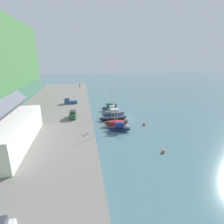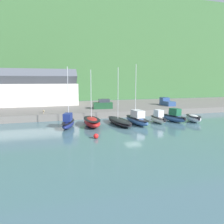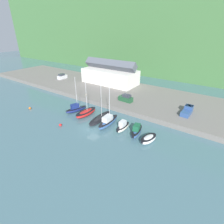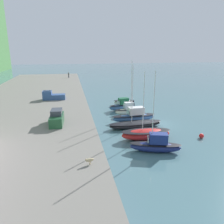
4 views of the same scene
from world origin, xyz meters
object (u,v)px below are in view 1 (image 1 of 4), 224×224
at_px(person_on_quay, 80,85).
at_px(mooring_buoy_1, 163,151).
at_px(moored_boat_4, 111,110).
at_px(moored_boat_2, 113,118).
at_px(moored_boat_6, 111,106).
at_px(moored_boat_1, 116,123).
at_px(pickup_truck_0, 70,101).
at_px(moored_boat_0, 119,128).
at_px(parked_car_0, 73,115).
at_px(moored_boat_3, 114,114).
at_px(mooring_buoy_0, 144,124).
at_px(moored_boat_5, 109,108).
at_px(dog_on_quay, 87,133).

xyz_separation_m(person_on_quay, mooring_buoy_1, (-75.85, -16.62, -2.04)).
xyz_separation_m(moored_boat_4, person_on_quay, (48.30, 10.82, 1.50)).
bearing_deg(moored_boat_2, moored_boat_4, -9.38).
height_order(moored_boat_2, moored_boat_6, moored_boat_2).
height_order(moored_boat_1, person_on_quay, moored_boat_1).
height_order(moored_boat_1, pickup_truck_0, moored_boat_1).
relative_size(moored_boat_0, moored_boat_6, 2.04).
distance_m(parked_car_0, mooring_buoy_1, 27.71).
xyz_separation_m(moored_boat_0, mooring_buoy_1, (-11.93, -6.47, -0.54)).
relative_size(moored_boat_2, person_on_quay, 4.51).
bearing_deg(moored_boat_1, person_on_quay, 10.71).
xyz_separation_m(moored_boat_3, moored_boat_4, (4.10, 0.05, -0.06)).
height_order(pickup_truck_0, mooring_buoy_0, pickup_truck_0).
xyz_separation_m(moored_boat_4, moored_boat_5, (3.37, 0.22, 0.03)).
bearing_deg(moored_boat_5, mooring_buoy_0, -167.45).
distance_m(moored_boat_1, moored_boat_6, 18.53).
height_order(moored_boat_6, mooring_buoy_1, moored_boat_6).
bearing_deg(person_on_quay, moored_boat_4, -167.38).
bearing_deg(moored_boat_3, parked_car_0, 98.86).
xyz_separation_m(moored_boat_6, mooring_buoy_0, (-19.54, -6.17, -0.36)).
bearing_deg(moored_boat_2, moored_boat_5, -6.55).
distance_m(moored_boat_3, parked_car_0, 12.90).
bearing_deg(mooring_buoy_1, moored_boat_3, 13.78).
bearing_deg(parked_car_0, moored_boat_1, 160.40).
xyz_separation_m(moored_boat_4, dog_on_quay, (-19.39, 8.87, 0.86)).
bearing_deg(moored_boat_0, moored_boat_1, 15.34).
bearing_deg(moored_boat_6, pickup_truck_0, 88.13).
relative_size(moored_boat_1, mooring_buoy_1, 14.37).
bearing_deg(mooring_buoy_1, person_on_quay, 12.36).
bearing_deg(moored_boat_5, moored_boat_0, 166.92).
xyz_separation_m(moored_boat_2, dog_on_quay, (-12.35, 8.26, 1.18)).
distance_m(moored_boat_6, pickup_truck_0, 15.76).
height_order(moored_boat_4, moored_boat_6, moored_boat_4).
distance_m(moored_boat_5, parked_car_0, 16.01).
bearing_deg(moored_boat_1, mooring_buoy_1, -156.91).
distance_m(parked_car_0, pickup_truck_0, 17.14).
height_order(moored_boat_0, moored_boat_5, moored_boat_0).
height_order(moored_boat_3, mooring_buoy_0, moored_boat_3).
xyz_separation_m(moored_boat_6, person_on_quay, (41.63, 11.74, 1.67)).
bearing_deg(parked_car_0, dog_on_quay, 109.13).
distance_m(moored_boat_3, dog_on_quay, 17.73).
bearing_deg(pickup_truck_0, moored_boat_5, -114.28).
bearing_deg(mooring_buoy_1, pickup_truck_0, 28.12).
height_order(parked_car_0, mooring_buoy_1, parked_car_0).
height_order(moored_boat_6, mooring_buoy_0, moored_boat_6).
xyz_separation_m(pickup_truck_0, dog_on_quay, (-29.59, -5.50, -0.36)).
distance_m(parked_car_0, person_on_quay, 55.16).
xyz_separation_m(moored_boat_1, moored_boat_4, (11.80, -0.58, 0.09)).
distance_m(pickup_truck_0, mooring_buoy_0, 31.57).
distance_m(moored_boat_0, moored_boat_5, 19.00).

